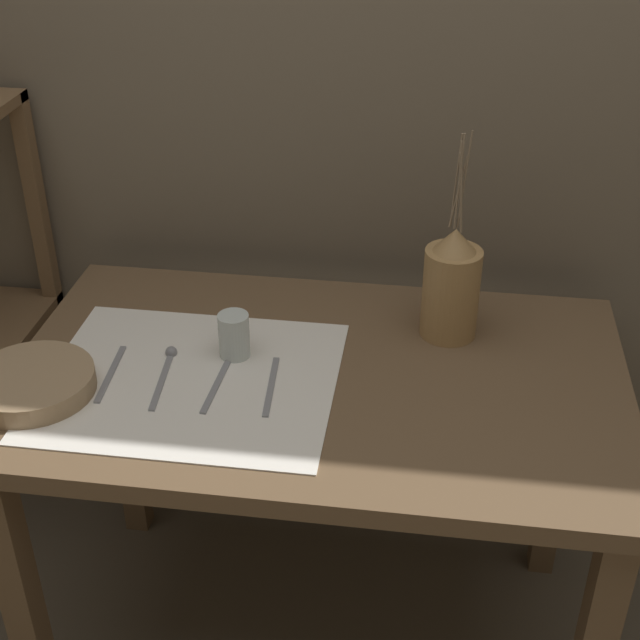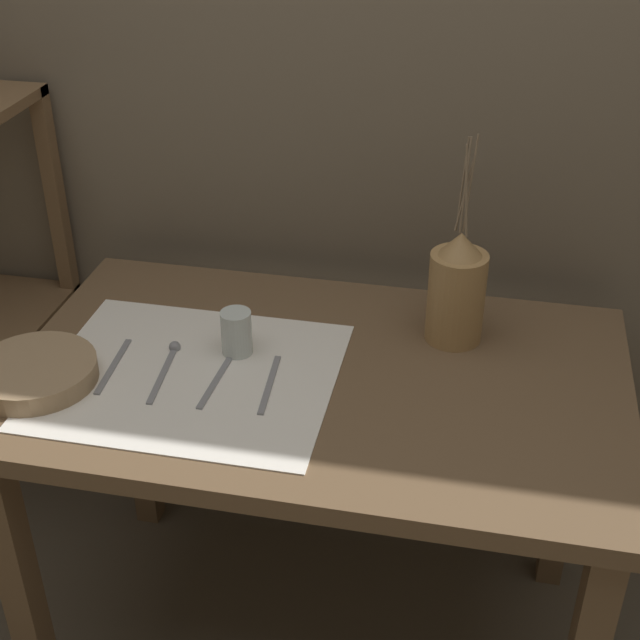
{
  "view_description": "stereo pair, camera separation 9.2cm",
  "coord_description": "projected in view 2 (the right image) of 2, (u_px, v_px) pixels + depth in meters",
  "views": [
    {
      "loc": [
        0.21,
        -1.42,
        1.77
      ],
      "look_at": [
        0.0,
        0.0,
        0.89
      ],
      "focal_mm": 50.0,
      "sensor_mm": 36.0,
      "label": 1
    },
    {
      "loc": [
        0.3,
        -1.4,
        1.77
      ],
      "look_at": [
        0.0,
        0.0,
        0.89
      ],
      "focal_mm": 50.0,
      "sensor_mm": 36.0,
      "label": 2
    }
  ],
  "objects": [
    {
      "name": "ground_plane",
      "position": [
        318.0,
        636.0,
        2.15
      ],
      "size": [
        12.0,
        12.0,
        0.0
      ],
      "primitive_type": "plane",
      "color": "brown"
    },
    {
      "name": "stone_wall_back",
      "position": [
        363.0,
        86.0,
        1.92
      ],
      "size": [
        7.0,
        0.06,
        2.4
      ],
      "color": "#6B5E4C",
      "rests_on": "ground_plane"
    },
    {
      "name": "wooden_table",
      "position": [
        318.0,
        416.0,
        1.8
      ],
      "size": [
        1.21,
        0.74,
        0.77
      ],
      "color": "brown",
      "rests_on": "ground_plane"
    },
    {
      "name": "linen_cloth",
      "position": [
        191.0,
        375.0,
        1.73
      ],
      "size": [
        0.56,
        0.48,
        0.0
      ],
      "color": "white",
      "rests_on": "wooden_table"
    },
    {
      "name": "pitcher_with_flowers",
      "position": [
        457.0,
        290.0,
        1.79
      ],
      "size": [
        0.12,
        0.12,
        0.44
      ],
      "color": "#A87F4C",
      "rests_on": "wooden_table"
    },
    {
      "name": "wooden_bowl",
      "position": [
        36.0,
        373.0,
        1.7
      ],
      "size": [
        0.24,
        0.24,
        0.04
      ],
      "color": "#9E7F5B",
      "rests_on": "wooden_table"
    },
    {
      "name": "glass_tumbler_near",
      "position": [
        237.0,
        332.0,
        1.77
      ],
      "size": [
        0.06,
        0.06,
        0.09
      ],
      "color": "silver",
      "rests_on": "wooden_table"
    },
    {
      "name": "fork_inner",
      "position": [
        113.0,
        366.0,
        1.75
      ],
      "size": [
        0.02,
        0.19,
        0.0
      ],
      "color": "gray",
      "rests_on": "wooden_table"
    },
    {
      "name": "spoon_outer",
      "position": [
        170.0,
        358.0,
        1.77
      ],
      "size": [
        0.04,
        0.2,
        0.02
      ],
      "color": "gray",
      "rests_on": "wooden_table"
    },
    {
      "name": "spoon_inner",
      "position": [
        226.0,
        363.0,
        1.76
      ],
      "size": [
        0.03,
        0.2,
        0.02
      ],
      "color": "gray",
      "rests_on": "wooden_table"
    },
    {
      "name": "knife_center",
      "position": [
        270.0,
        384.0,
        1.7
      ],
      "size": [
        0.03,
        0.19,
        0.0
      ],
      "color": "gray",
      "rests_on": "wooden_table"
    }
  ]
}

